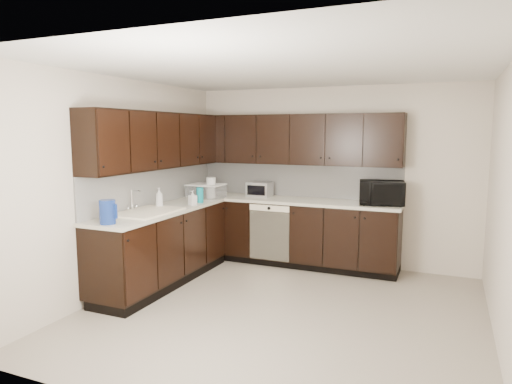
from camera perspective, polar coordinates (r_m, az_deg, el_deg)
floor at (r=4.97m, az=3.31°, el=-14.70°), size 4.00×4.00×0.00m
ceiling at (r=4.64m, az=3.56°, el=15.22°), size 4.00×4.00×0.00m
wall_back at (r=6.55m, az=9.34°, el=1.94°), size 4.00×0.02×2.50m
wall_left at (r=5.63m, az=-16.11°, el=0.83°), size 0.02×4.00×2.50m
wall_right at (r=4.40m, az=28.79°, el=-1.62°), size 0.02×4.00×2.50m
wall_front at (r=2.86m, az=-10.22°, el=-5.28°), size 4.00×0.02×2.50m
lower_cabinets at (r=6.18m, az=-1.99°, el=-6.16°), size 3.00×2.80×0.90m
countertop at (r=6.08m, az=-2.04°, el=-1.53°), size 3.03×2.83×0.04m
backsplash at (r=6.33m, az=-2.96°, el=1.20°), size 3.00×2.80×0.48m
upper_cabinets at (r=6.13m, az=-2.50°, el=6.52°), size 3.00×2.80×0.70m
dishwasher at (r=6.30m, az=1.69°, el=-4.66°), size 0.58×0.04×0.78m
sink at (r=5.48m, az=-13.46°, el=-3.16°), size 0.54×0.82×0.42m
microwave at (r=6.10m, az=15.41°, el=-0.11°), size 0.62×0.48×0.31m
soap_bottle_a at (r=5.92m, az=-7.92°, el=-0.73°), size 0.11×0.11×0.19m
soap_bottle_b at (r=5.80m, az=-12.00°, el=-0.69°), size 0.10×0.10×0.25m
toaster_oven at (r=6.64m, az=0.45°, el=0.34°), size 0.34×0.26×0.21m
storage_bin at (r=6.57m, az=-6.28°, el=0.12°), size 0.50×0.38×0.19m
blue_pitcher at (r=4.91m, az=-18.07°, el=-2.39°), size 0.20×0.20×0.25m
teal_tumbler at (r=6.12m, az=-7.02°, el=-0.38°), size 0.11×0.11×0.20m
paper_towel_roll at (r=6.53m, az=-5.64°, el=0.55°), size 0.14×0.14×0.29m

